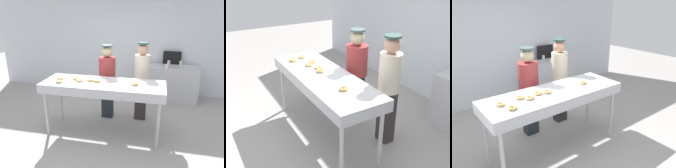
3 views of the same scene
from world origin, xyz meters
The scene contains 17 objects.
ground_plane centered at (0.00, 0.00, 0.00)m, with size 16.00×16.00×0.00m, color #9E9993.
back_wall centered at (0.00, 2.46, 1.48)m, with size 8.00×0.12×2.96m, color silver.
fryer_conveyor centered at (0.00, 0.00, 0.95)m, with size 2.28×0.77×1.04m.
glazed_donut_0 centered at (-0.56, 0.08, 1.06)m, with size 0.13×0.13×0.04m, color #E8B667.
glazed_donut_1 centered at (-0.13, 0.01, 1.06)m, with size 0.13×0.13×0.04m, color #E3A85D.
glazed_donut_2 centered at (-0.79, -0.17, 1.06)m, with size 0.13×0.13×0.04m, color #DCB15D.
glazed_donut_3 centered at (-0.26, 0.05, 1.06)m, with size 0.13×0.13×0.04m, color #EAAA64.
glazed_donut_4 centered at (0.59, -0.01, 1.06)m, with size 0.13×0.13×0.04m, color #EDAC5F.
glazed_donut_5 centered at (-0.45, -0.03, 1.06)m, with size 0.13×0.13×0.04m, color #EDB16C.
glazed_donut_6 centered at (-0.87, 0.03, 1.06)m, with size 0.13×0.13×0.04m, color #ECBB66.
worker_baker centered at (-0.08, 0.66, 0.94)m, with size 0.35×0.35×1.63m.
worker_assistant centered at (0.65, 0.73, 0.95)m, with size 0.32×0.32×1.70m.
prep_counter centered at (1.32, 2.01, 0.46)m, with size 1.37×0.63×0.92m, color #B7BABF.
paper_cup_0 centered at (1.25, 2.26, 0.97)m, with size 0.08×0.08×0.10m, color beige.
paper_cup_1 centered at (1.56, 2.25, 0.97)m, with size 0.08×0.08×0.10m, color beige.
paper_cup_2 centered at (1.18, 1.79, 0.97)m, with size 0.08×0.08×0.10m, color beige.
menu_display centered at (1.32, 2.28, 1.10)m, with size 0.47×0.04×0.35m, color black.
Camera 1 is at (0.98, -3.57, 2.28)m, focal length 33.88 mm.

